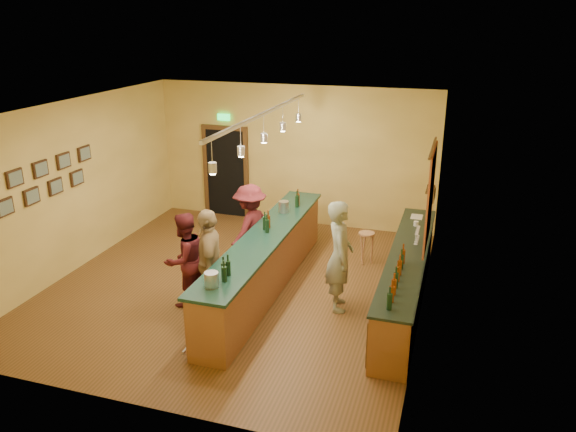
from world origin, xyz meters
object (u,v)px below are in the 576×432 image
(customer_a, at_px, (185,260))
(customer_c, at_px, (250,228))
(bartender, at_px, (340,256))
(bar_stool, at_px, (366,240))
(customer_b, at_px, (210,263))
(tasting_bar, at_px, (266,258))
(back_counter, at_px, (406,278))

(customer_a, distance_m, customer_c, 1.68)
(bartender, height_order, bar_stool, bartender)
(customer_b, bearing_deg, customer_a, -131.84)
(customer_c, bearing_deg, tasting_bar, 52.70)
(customer_b, bearing_deg, bar_stool, 121.32)
(back_counter, height_order, customer_a, customer_a)
(customer_a, xyz_separation_m, bar_stool, (2.61, 2.54, -0.31))
(bartender, relative_size, bar_stool, 2.91)
(customer_b, distance_m, customer_c, 1.79)
(customer_a, xyz_separation_m, customer_b, (0.56, -0.20, 0.10))
(bartender, distance_m, customer_b, 2.10)
(back_counter, height_order, customer_c, customer_c)
(back_counter, relative_size, tasting_bar, 0.89)
(tasting_bar, height_order, customer_a, customer_a)
(bartender, distance_m, bar_stool, 1.96)
(tasting_bar, relative_size, bartender, 2.72)
(customer_b, distance_m, bar_stool, 3.45)
(bartender, xyz_separation_m, customer_b, (-1.93, -0.84, -0.03))
(back_counter, distance_m, bartender, 1.23)
(customer_c, bearing_deg, bartender, 77.86)
(customer_b, bearing_deg, bartender, 91.66)
(tasting_bar, xyz_separation_m, customer_b, (-0.55, -1.10, 0.30))
(tasting_bar, height_order, bar_stool, tasting_bar)
(tasting_bar, xyz_separation_m, customer_c, (-0.55, 0.69, 0.24))
(tasting_bar, distance_m, customer_a, 1.44)
(back_counter, height_order, customer_b, customer_b)
(customer_c, bearing_deg, customer_a, -5.05)
(back_counter, distance_m, customer_b, 3.28)
(customer_b, height_order, bar_stool, customer_b)
(back_counter, relative_size, bartender, 2.43)
(customer_a, distance_m, customer_b, 0.60)
(customer_a, bearing_deg, customer_c, -176.72)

